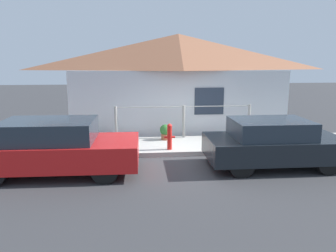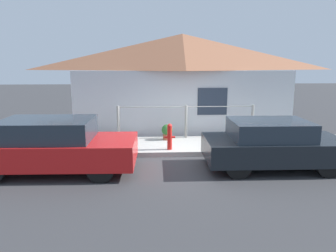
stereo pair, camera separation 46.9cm
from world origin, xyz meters
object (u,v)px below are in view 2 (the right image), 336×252
at_px(fire_hydrant, 170,136).
at_px(potted_plant_by_fence, 83,135).
at_px(car_left, 53,146).
at_px(car_right, 273,144).
at_px(potted_plant_near_hydrant, 167,131).

bearing_deg(fire_hydrant, potted_plant_by_fence, 162.23).
height_order(car_left, fire_hydrant, car_left).
distance_m(car_right, potted_plant_near_hydrant, 3.88).
height_order(car_right, fire_hydrant, car_right).
bearing_deg(potted_plant_near_hydrant, potted_plant_by_fence, -172.74).
bearing_deg(car_left, car_right, 1.41).
distance_m(fire_hydrant, potted_plant_by_fence, 3.00).
bearing_deg(potted_plant_by_fence, fire_hydrant, -17.77).
relative_size(car_left, fire_hydrant, 5.14).
relative_size(car_right, potted_plant_near_hydrant, 6.88).
distance_m(car_left, car_right, 5.79).
bearing_deg(potted_plant_by_fence, potted_plant_near_hydrant, 7.26).
distance_m(car_right, fire_hydrant, 3.07).
distance_m(car_left, potted_plant_by_fence, 2.44).
bearing_deg(car_left, potted_plant_near_hydrant, 43.27).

